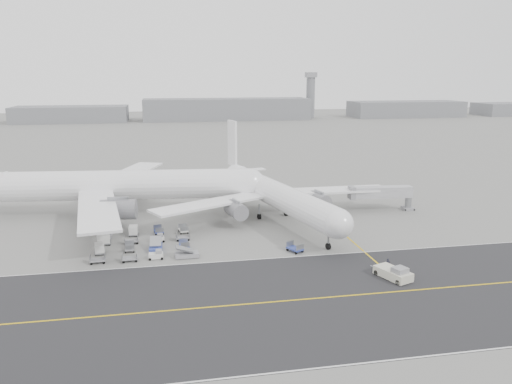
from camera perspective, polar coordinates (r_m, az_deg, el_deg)
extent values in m
plane|color=gray|center=(82.77, -8.03, -7.62)|extent=(700.00, 700.00, 0.00)
cube|color=#2B2C2E|center=(66.64, -2.86, -12.83)|extent=(220.00, 32.00, 0.02)
cube|color=gold|center=(66.63, -2.86, -12.81)|extent=(220.00, 0.30, 0.01)
cube|color=silver|center=(81.03, -4.39, -7.96)|extent=(220.00, 0.25, 0.01)
cube|color=silver|center=(53.04, -0.40, -20.21)|extent=(220.00, 0.25, 0.01)
cube|color=gold|center=(93.35, 10.61, -5.27)|extent=(0.30, 40.00, 0.01)
cylinder|color=slate|center=(357.80, 6.24, 10.69)|extent=(6.00, 6.00, 28.00)
cube|color=gray|center=(357.47, 6.31, 13.17)|extent=(7.00, 7.00, 3.50)
cylinder|color=white|center=(109.91, -15.12, 0.78)|extent=(55.34, 11.97, 6.30)
sphere|color=white|center=(108.28, -0.67, 1.06)|extent=(6.18, 6.18, 6.18)
cube|color=white|center=(94.57, -17.65, -1.86)|extent=(10.86, 30.81, 0.45)
cube|color=white|center=(126.31, -14.37, 2.04)|extent=(16.60, 30.65, 0.45)
cylinder|color=gray|center=(99.32, -15.43, -1.95)|extent=(7.07, 4.58, 3.91)
cylinder|color=gray|center=(121.16, -13.48, 0.86)|extent=(7.07, 4.58, 3.91)
cylinder|color=black|center=(109.49, -2.41, -1.97)|extent=(1.24, 0.62, 1.19)
cylinder|color=black|center=(108.09, -16.33, -2.71)|extent=(1.24, 0.62, 1.19)
cylinder|color=black|center=(115.24, -15.59, -1.68)|extent=(1.24, 0.62, 1.19)
cylinder|color=gray|center=(109.07, -2.42, -1.13)|extent=(0.36, 0.36, 3.31)
cylinder|color=white|center=(102.44, 2.36, -0.29)|extent=(15.85, 45.50, 5.22)
sphere|color=white|center=(83.41, 9.38, -3.62)|extent=(5.12, 5.12, 5.12)
cone|color=white|center=(123.69, -2.60, 2.24)|extent=(6.67, 9.75, 4.70)
cube|color=white|center=(123.04, -2.73, 5.59)|extent=(1.67, 4.98, 11.11)
cube|color=white|center=(122.85, -4.73, 2.20)|extent=(8.69, 4.40, 0.25)
cube|color=white|center=(126.15, -0.80, 2.53)|extent=(8.69, 4.40, 0.25)
cube|color=white|center=(98.41, -5.12, -1.29)|extent=(24.72, 16.53, 0.45)
cube|color=white|center=(110.19, 8.50, 0.19)|extent=(25.03, 5.70, 0.45)
cylinder|color=gray|center=(98.18, -2.30, -2.07)|extent=(4.46, 6.16, 3.24)
cylinder|color=gray|center=(106.43, 7.17, -0.95)|extent=(4.46, 6.16, 3.24)
cylinder|color=black|center=(87.09, 8.25, -6.16)|extent=(0.75, 1.22, 1.13)
cylinder|color=black|center=(103.80, 0.37, -2.83)|extent=(0.75, 1.22, 1.13)
cylinder|color=black|center=(106.46, 3.44, -2.44)|extent=(0.75, 1.22, 1.13)
cylinder|color=gray|center=(86.64, 8.28, -5.30)|extent=(0.36, 0.36, 2.74)
cube|color=beige|center=(77.10, 15.38, -8.97)|extent=(4.52, 6.16, 1.26)
cube|color=gray|center=(75.98, 16.12, -8.59)|extent=(2.49, 2.39, 0.81)
cylinder|color=gray|center=(79.37, 13.56, -8.45)|extent=(0.97, 2.23, 0.14)
cylinder|color=black|center=(75.10, 15.96, -9.91)|extent=(0.63, 0.88, 0.81)
cylinder|color=black|center=(76.74, 17.16, -9.48)|extent=(0.63, 0.88, 0.81)
cylinder|color=black|center=(77.80, 13.60, -8.94)|extent=(0.63, 0.88, 0.81)
cylinder|color=black|center=(79.38, 14.81, -8.55)|extent=(0.63, 0.88, 0.81)
cylinder|color=gray|center=(115.81, 17.00, -1.07)|extent=(1.46, 1.46, 3.66)
cube|color=gray|center=(116.17, 16.95, -1.80)|extent=(2.56, 2.56, 0.64)
cube|color=#BBBBC1|center=(112.93, 14.09, 0.00)|extent=(13.89, 3.66, 2.38)
cube|color=gray|center=(110.87, 10.88, -0.08)|extent=(1.33, 3.01, 2.75)
cylinder|color=black|center=(117.47, 17.22, -1.67)|extent=(0.32, 0.57, 0.55)
imported|color=black|center=(80.32, 14.84, -7.95)|extent=(0.67, 0.49, 1.70)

